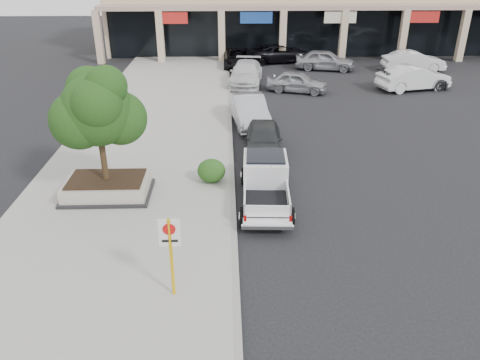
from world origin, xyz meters
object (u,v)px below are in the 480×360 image
lot_car_a (297,82)px  lot_car_f (414,61)px  no_parking_sign (171,247)px  lot_car_d (280,53)px  curb_car_b (249,110)px  planter (107,187)px  pickup_truck (266,184)px  lot_car_e (325,60)px  lot_car_c (414,78)px  curb_car_d (238,58)px  lot_car_b (414,78)px  curb_car_a (264,139)px  planter_tree (102,109)px  curb_car_c (246,73)px

lot_car_a → lot_car_f: (9.82, 5.71, 0.09)m
no_parking_sign → lot_car_d: no_parking_sign is taller
no_parking_sign → curb_car_b: size_ratio=0.50×
planter → lot_car_a: bearing=57.9°
lot_car_a → pickup_truck: bearing=-173.5°
pickup_truck → curb_car_b: pickup_truck is taller
planter → lot_car_e: (12.23, 20.94, 0.30)m
lot_car_e → lot_car_c: bearing=-126.1°
curb_car_d → lot_car_d: 3.96m
curb_car_b → lot_car_b: 13.09m
no_parking_sign → curb_car_d: bearing=84.9°
curb_car_a → lot_car_e: 17.85m
lot_car_f → curb_car_a: bearing=141.2°
lot_car_a → lot_car_f: 11.36m
curb_car_d → lot_car_f: size_ratio=1.11×
no_parking_sign → lot_car_d: 30.33m
curb_car_d → lot_car_b: 13.60m
planter → lot_car_b: bearing=41.3°
no_parking_sign → curb_car_b: bearing=79.1°
planter → lot_car_b: lot_car_b is taller
planter → pickup_truck: (5.84, -0.55, 0.29)m
pickup_truck → lot_car_e: lot_car_e is taller
curb_car_d → lot_car_d: (3.56, 1.73, 0.01)m
planter → lot_car_b: (16.96, 14.89, 0.33)m
lot_car_a → lot_car_e: size_ratio=0.87×
lot_car_b → planter_tree: bearing=116.3°
curb_car_c → lot_car_a: bearing=-26.2°
planter_tree → lot_car_a: bearing=58.0°
curb_car_b → lot_car_e: lot_car_e is taller
lot_car_a → curb_car_b: bearing=170.1°
curb_car_d → lot_car_c: 13.56m
planter_tree → pickup_truck: size_ratio=0.82×
curb_car_d → lot_car_f: bearing=-8.8°
lot_car_f → planter_tree: bearing=136.7°
curb_car_a → lot_car_d: bearing=85.4°
lot_car_b → lot_car_c: bearing=-38.6°
curb_car_a → curb_car_b: curb_car_b is taller
lot_car_a → lot_car_b: lot_car_b is taller
planter → no_parking_sign: size_ratio=1.39×
curb_car_a → lot_car_e: size_ratio=0.89×
lot_car_b → lot_car_c: lot_car_b is taller
no_parking_sign → curb_car_d: size_ratio=0.45×
lot_car_f → lot_car_e: bearing=84.3°
no_parking_sign → lot_car_d: (6.08, 29.70, -0.90)m
no_parking_sign → lot_car_d: bearing=78.4°
curb_car_b → curb_car_c: (0.19, 8.51, -0.01)m
curb_car_c → lot_car_d: bearing=73.3°
lot_car_e → no_parking_sign: bearing=174.9°
curb_car_d → lot_car_a: 8.47m
curb_car_d → planter: bearing=-104.5°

